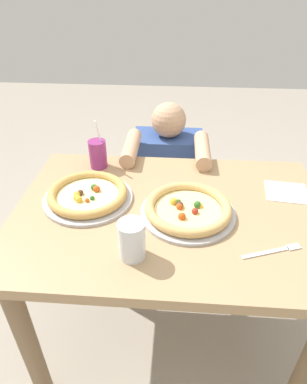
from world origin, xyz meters
name	(u,v)px	position (x,y,z in m)	size (l,w,h in m)	color
ground_plane	(167,331)	(0.00, 0.00, 0.00)	(8.00, 8.00, 0.00)	#9E9384
dining_table	(170,235)	(0.00, 0.00, 0.63)	(1.15, 0.80, 0.75)	tan
pizza_near	(188,209)	(0.06, -0.02, 0.77)	(0.34, 0.34, 0.05)	#B7B7BC
pizza_far	(88,195)	(-0.32, 0.04, 0.77)	(0.34, 0.34, 0.04)	#B7B7BC
drink_cup_colored	(98,154)	(-0.33, 0.30, 0.81)	(0.08, 0.08, 0.22)	#8C2D72
water_cup_clear	(131,239)	(-0.11, -0.24, 0.81)	(0.08, 0.08, 0.13)	silver
paper_napkin	(287,192)	(0.45, 0.15, 0.75)	(0.16, 0.14, 0.00)	white
fork	(275,251)	(0.33, -0.19, 0.75)	(0.20, 0.08, 0.00)	silver
diner_seated	(167,188)	(-0.04, 0.64, 0.42)	(0.40, 0.52, 0.92)	#333847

